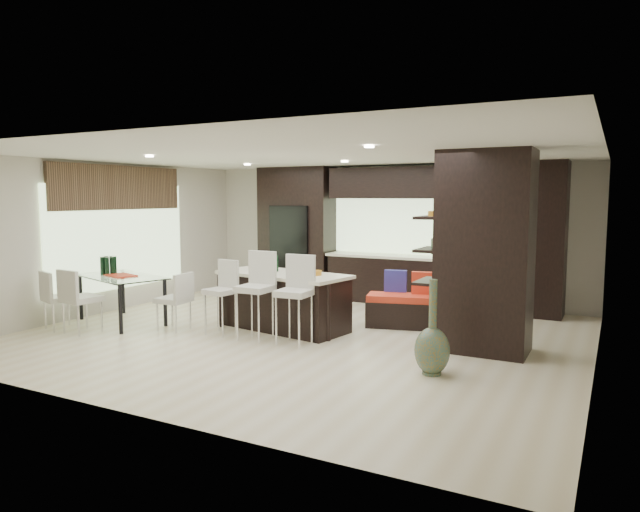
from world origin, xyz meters
The scene contains 22 objects.
ground centered at (0.00, 0.00, 0.00)m, with size 8.00×8.00×0.00m, color beige.
back_wall centered at (0.00, 3.50, 1.35)m, with size 8.00×0.02×2.70m, color beige.
left_wall centered at (-4.00, 0.00, 1.35)m, with size 0.02×7.00×2.70m, color beige.
right_wall centered at (4.00, 0.00, 1.35)m, with size 0.02×7.00×2.70m, color beige.
ceiling centered at (0.00, 0.00, 2.70)m, with size 8.00×7.00×0.02m, color white.
window_left centered at (-3.96, 0.20, 1.35)m, with size 0.04×3.20×1.90m, color #B2D199.
window_back centered at (0.60, 3.46, 1.55)m, with size 3.40×0.04×1.20m, color #B2D199.
stone_accent centered at (-3.93, 0.20, 2.25)m, with size 0.08×3.00×0.80m, color brown.
ceiling_spots centered at (0.00, 0.25, 2.68)m, with size 4.00×3.00×0.02m, color white.
back_cabinetry centered at (0.50, 3.17, 1.35)m, with size 6.80×0.68×2.70m, color black.
refrigerator centered at (-1.90, 3.12, 0.95)m, with size 0.90×0.68×1.90m, color black.
partition_column centered at (2.60, 0.40, 1.35)m, with size 1.20×0.80×2.70m, color black.
kitchen_island centered at (-0.47, 0.25, 0.44)m, with size 2.14×0.92×0.89m, color black.
stool_left centered at (-1.13, -0.51, 0.45)m, with size 0.40×0.40×0.91m, color beige.
stool_mid centered at (-0.47, -0.54, 0.52)m, with size 0.46×0.46×1.04m, color beige.
stool_right centered at (0.18, -0.54, 0.51)m, with size 0.45×0.45×1.02m, color beige.
bench centered at (1.27, 1.27, 0.26)m, with size 1.36×0.52×0.52m, color black.
floor_vase centered at (2.30, -0.94, 0.57)m, with size 0.42×0.42×1.13m, color #4D5C42, non-canonical shape.
dining_table centered at (-3.06, -0.64, 0.39)m, with size 1.63×0.92×0.78m, color white.
chair_near centered at (-3.06, -1.42, 0.46)m, with size 0.50×0.50×0.92m, color beige.
chair_far centered at (-3.57, -1.41, 0.43)m, with size 0.46×0.46×0.86m, color beige.
chair_end centered at (-1.94, -0.64, 0.42)m, with size 0.45×0.45×0.84m, color beige.
Camera 1 is at (4.17, -7.35, 2.09)m, focal length 32.00 mm.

